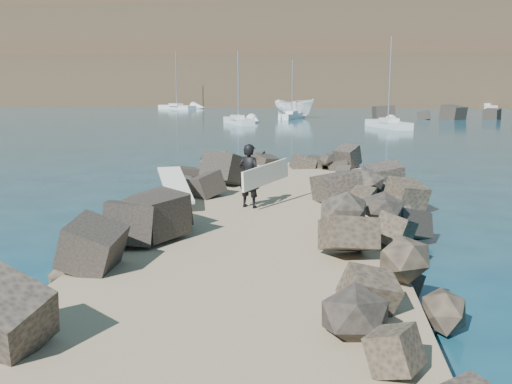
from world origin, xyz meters
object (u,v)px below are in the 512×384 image
sailboat_e (177,107)px  surfboard_resting (175,189)px  surfer_with_board (252,176)px  boat_imported (294,108)px

sailboat_e → surfboard_resting: bearing=-75.4°
surfer_with_board → sailboat_e: (-23.35, 81.75, -1.13)m
surfboard_resting → surfer_with_board: 2.22m
boat_imported → surfer_with_board: boat_imported is taller
boat_imported → sailboat_e: sailboat_e is taller
surfer_with_board → surfboard_resting: bearing=176.0°
surfboard_resting → sailboat_e: sailboat_e is taller
surfboard_resting → surfer_with_board: (2.17, -0.15, 0.43)m
boat_imported → surfer_with_board: size_ratio=3.21×
surfer_with_board → sailboat_e: size_ratio=0.20×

